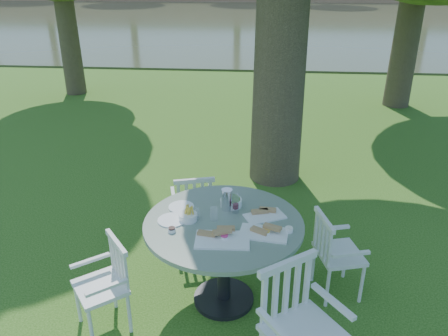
% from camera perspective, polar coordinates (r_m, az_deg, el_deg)
% --- Properties ---
extents(ground, '(140.00, 140.00, 0.00)m').
position_cam_1_polar(ground, '(5.01, -0.21, -9.83)').
color(ground, '#1C430D').
rests_on(ground, ground).
extents(table, '(1.38, 1.38, 0.86)m').
position_cam_1_polar(table, '(3.86, -0.05, -9.14)').
color(table, black).
rests_on(table, ground).
extents(chair_ne, '(0.49, 0.51, 0.83)m').
position_cam_1_polar(chair_ne, '(4.19, 13.85, -10.26)').
color(chair_ne, silver).
rests_on(chair_ne, ground).
extents(chair_nw, '(0.52, 0.50, 0.85)m').
position_cam_1_polar(chair_nw, '(4.78, -3.94, -4.72)').
color(chair_nw, silver).
rests_on(chair_nw, ground).
extents(chair_sw, '(0.56, 0.57, 0.82)m').
position_cam_1_polar(chair_sw, '(3.88, -14.80, -13.75)').
color(chair_sw, silver).
rests_on(chair_sw, ground).
extents(chair_se, '(0.68, 0.68, 0.99)m').
position_cam_1_polar(chair_se, '(3.31, 9.31, -18.65)').
color(chair_se, silver).
rests_on(chair_se, ground).
extents(tableware, '(1.16, 0.81, 0.20)m').
position_cam_1_polar(tableware, '(3.79, -0.06, -6.18)').
color(tableware, white).
rests_on(tableware, table).
extents(river, '(100.00, 28.00, 0.12)m').
position_cam_1_polar(river, '(27.26, 4.55, 18.65)').
color(river, '#353B23').
rests_on(river, ground).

